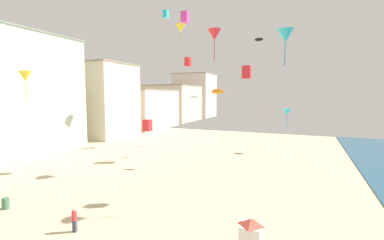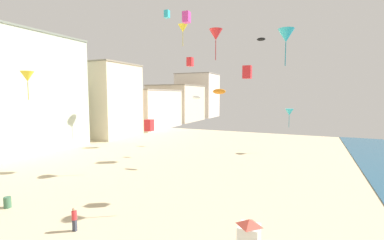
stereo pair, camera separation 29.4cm
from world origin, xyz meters
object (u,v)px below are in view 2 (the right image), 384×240
at_px(kite_yellow_delta, 183,28).
at_px(kite_red_box_3, 149,125).
at_px(kite_orange_parafoil, 219,91).
at_px(kite_white_parafoil, 196,97).
at_px(kite_flyer, 74,218).
at_px(kite_magenta_box, 186,17).
at_px(kite_red_box, 190,62).
at_px(kite_red_delta, 216,35).
at_px(kite_cyan_delta_2, 286,36).
at_px(kite_red_box_2, 247,72).
at_px(lifeguard_stand, 249,232).
at_px(kite_cyan_delta, 289,112).
at_px(beach_trash_bin, 7,202).
at_px(kite_black_parafoil, 261,39).
at_px(kite_cyan_box, 167,14).
at_px(kite_yellow_delta_2, 27,76).

xyz_separation_m(kite_yellow_delta, kite_red_box_3, (0.94, -12.68, -15.94)).
distance_m(kite_orange_parafoil, kite_white_parafoil, 15.06).
bearing_deg(kite_flyer, kite_magenta_box, 161.00).
height_order(kite_red_box, kite_magenta_box, kite_magenta_box).
bearing_deg(kite_red_delta, kite_cyan_delta_2, -42.72).
relative_size(kite_red_box, kite_red_delta, 0.43).
height_order(kite_orange_parafoil, kite_white_parafoil, kite_orange_parafoil).
xyz_separation_m(kite_red_box_2, kite_cyan_delta_2, (3.18, -0.66, 2.71)).
xyz_separation_m(kite_flyer, kite_white_parafoil, (-4.82, 32.42, 7.87)).
bearing_deg(lifeguard_stand, kite_yellow_delta, 133.93).
relative_size(kite_red_delta, kite_white_parafoil, 2.23).
bearing_deg(kite_cyan_delta, kite_orange_parafoil, -121.23).
xyz_separation_m(beach_trash_bin, kite_red_delta, (11.78, 17.69, 15.89)).
bearing_deg(kite_red_box_2, kite_black_parafoil, 96.52).
bearing_deg(kite_yellow_delta, kite_white_parafoil, 30.76).
relative_size(beach_trash_bin, kite_yellow_delta, 0.24).
height_order(kite_orange_parafoil, kite_red_box, kite_red_box).
bearing_deg(kite_cyan_box, kite_yellow_delta_2, -134.27).
height_order(lifeguard_stand, beach_trash_bin, lifeguard_stand).
height_order(kite_red_box_2, kite_cyan_delta, kite_red_box_2).
xyz_separation_m(kite_magenta_box, kite_cyan_delta, (11.40, 14.32, -12.35)).
distance_m(kite_yellow_delta_2, kite_cyan_delta_2, 23.21).
bearing_deg(kite_yellow_delta, beach_trash_bin, -92.08).
distance_m(kite_red_delta, kite_white_parafoil, 18.23).
xyz_separation_m(beach_trash_bin, kite_black_parafoil, (15.03, 29.60, 17.31)).
bearing_deg(lifeguard_stand, kite_red_box, 131.85).
bearing_deg(kite_orange_parafoil, kite_red_box_2, -58.62).
height_order(kite_magenta_box, kite_red_box_3, kite_magenta_box).
xyz_separation_m(kite_red_box, kite_red_box_3, (-0.24, -13.20, -10.10)).
bearing_deg(kite_cyan_delta_2, beach_trash_bin, -154.53).
relative_size(kite_flyer, kite_cyan_delta_2, 0.56).
relative_size(kite_white_parafoil, kite_cyan_delta, 0.54).
distance_m(lifeguard_stand, kite_orange_parafoil, 21.80).
height_order(kite_orange_parafoil, kite_black_parafoil, kite_black_parafoil).
distance_m(kite_red_box_3, kite_cyan_delta, 22.33).
distance_m(kite_magenta_box, kite_cyan_delta, 22.08).
xyz_separation_m(beach_trash_bin, kite_magenta_box, (7.91, 17.74, 18.37)).
height_order(lifeguard_stand, kite_red_delta, kite_red_delta).
relative_size(kite_flyer, kite_yellow_delta, 0.43).
bearing_deg(kite_red_box_3, beach_trash_bin, -96.52).
bearing_deg(kite_white_parafoil, kite_black_parafoil, -11.13).
height_order(kite_white_parafoil, kite_cyan_delta, kite_white_parafoil).
height_order(kite_flyer, lifeguard_stand, lifeguard_stand).
relative_size(kite_red_box_2, kite_cyan_delta, 0.37).
xyz_separation_m(kite_yellow_delta, kite_cyan_delta, (18.20, 1.41, -14.50)).
height_order(kite_red_box, kite_white_parafoil, kite_red_box).
bearing_deg(kite_red_box_3, kite_cyan_delta_2, -24.19).
relative_size(kite_red_box_2, kite_cyan_box, 1.39).
bearing_deg(kite_red_delta, kite_red_box, 125.14).
distance_m(kite_yellow_delta_2, kite_red_box_3, 16.07).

